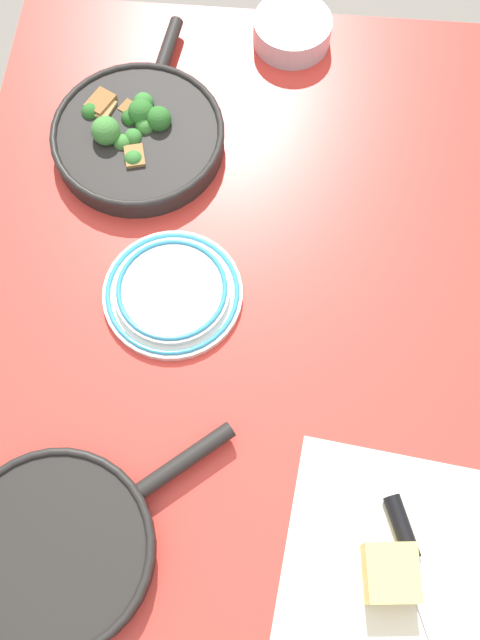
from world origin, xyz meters
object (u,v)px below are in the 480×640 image
object	(u,v)px
grater_knife	(412,556)
dinner_plate_stack	(172,292)
cheese_block	(391,573)
skillet_broccoli	(137,134)
skillet_eggs	(57,549)
prep_bowl_steel	(292,31)

from	to	relation	value
grater_knife	dinner_plate_stack	xyz separation A→B (m)	(-0.36, -0.37, 0.00)
dinner_plate_stack	cheese_block	bearing A→B (deg)	41.07
skillet_broccoli	skillet_eggs	distance (m)	0.67
dinner_plate_stack	prep_bowl_steel	xyz separation A→B (m)	(-0.53, 0.16, 0.01)
cheese_block	prep_bowl_steel	size ratio (longest dim) A/B	0.58
cheese_block	skillet_eggs	bearing A→B (deg)	-89.16
grater_knife	prep_bowl_steel	world-z (taller)	prep_bowl_steel
grater_knife	dinner_plate_stack	world-z (taller)	dinner_plate_stack
prep_bowl_steel	skillet_eggs	bearing A→B (deg)	-15.93
prep_bowl_steel	dinner_plate_stack	bearing A→B (deg)	-16.40
skillet_eggs	cheese_block	bearing A→B (deg)	-39.01
skillet_eggs	prep_bowl_steel	bearing A→B (deg)	34.22
skillet_broccoli	prep_bowl_steel	bearing A→B (deg)	-36.99
cheese_block	prep_bowl_steel	world-z (taller)	prep_bowl_steel
dinner_plate_stack	prep_bowl_steel	distance (m)	0.55
skillet_eggs	dinner_plate_stack	size ratio (longest dim) A/B	1.67
skillet_broccoli	grater_knife	distance (m)	0.79
skillet_broccoli	skillet_eggs	xyz separation A→B (m)	(0.67, -0.02, -0.00)
skillet_broccoli	dinner_plate_stack	world-z (taller)	skillet_broccoli
prep_bowl_steel	cheese_block	bearing A→B (deg)	11.15
prep_bowl_steel	skillet_broccoli	bearing A→B (deg)	-44.79
skillet_broccoli	skillet_eggs	size ratio (longest dim) A/B	1.11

